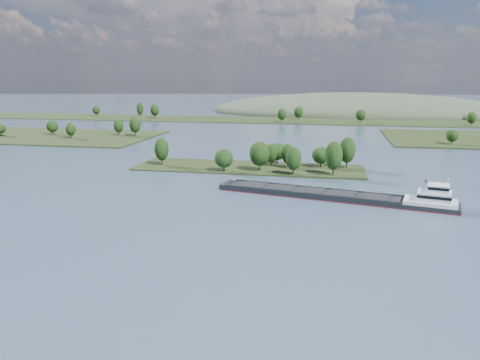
# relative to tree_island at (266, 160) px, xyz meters

# --- Properties ---
(ground) EXTENTS (1800.00, 1800.00, 0.00)m
(ground) POSITION_rel_tree_island_xyz_m (-7.65, -58.87, -4.16)
(ground) COLOR #354C5C
(ground) RESTS_ON ground
(tree_island) EXTENTS (100.00, 30.40, 15.24)m
(tree_island) POSITION_rel_tree_island_xyz_m (0.00, 0.00, 0.00)
(tree_island) COLOR black
(tree_island) RESTS_ON ground
(back_shoreline) EXTENTS (900.00, 60.00, 15.66)m
(back_shoreline) POSITION_rel_tree_island_xyz_m (1.79, 220.84, -3.43)
(back_shoreline) COLOR black
(back_shoreline) RESTS_ON ground
(hill_west) EXTENTS (320.00, 160.00, 44.00)m
(hill_west) POSITION_rel_tree_island_xyz_m (52.35, 321.13, -4.16)
(hill_west) COLOR #3A4630
(hill_west) RESTS_ON ground
(cargo_barge) EXTENTS (79.40, 26.16, 10.71)m
(cargo_barge) POSITION_rel_tree_island_xyz_m (34.08, -45.13, -2.81)
(cargo_barge) COLOR black
(cargo_barge) RESTS_ON ground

